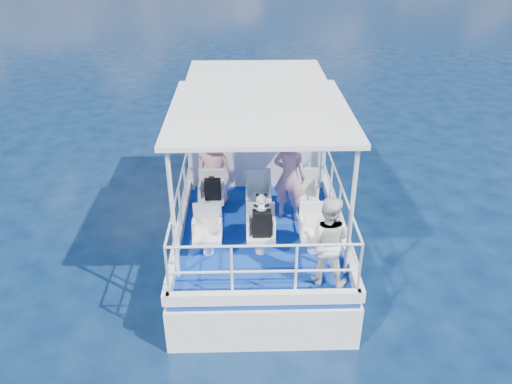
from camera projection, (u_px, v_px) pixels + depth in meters
ground at (259, 256)px, 9.99m from camera, size 2000.00×2000.00×0.00m
hull at (257, 229)px, 10.86m from camera, size 3.00×7.00×1.60m
deck at (257, 195)px, 10.45m from camera, size 2.90×6.90×0.10m
cabin at (256, 121)px, 11.04m from camera, size 2.85×2.00×2.20m
canopy at (260, 110)px, 8.30m from camera, size 3.00×3.20×0.08m
canopy_posts at (259, 173)px, 8.80m from camera, size 2.77×2.97×2.20m
railings at (260, 211)px, 8.81m from camera, size 2.84×3.59×1.00m
seat_port_fwd at (212, 205)px, 9.62m from camera, size 0.48×0.46×0.38m
seat_center_fwd at (258, 204)px, 9.64m from camera, size 0.48×0.46×0.38m
seat_stbd_fwd at (305, 204)px, 9.66m from camera, size 0.48×0.46×0.38m
seat_port_aft at (208, 244)px, 8.48m from camera, size 0.48×0.46×0.38m
seat_center_aft at (261, 243)px, 8.50m from camera, size 0.48×0.46×0.38m
seat_stbd_aft at (313, 242)px, 8.52m from camera, size 0.48×0.46×0.38m
passenger_port_fwd at (215, 169)px, 9.77m from camera, size 0.64×0.55×1.44m
passenger_stbd_fwd at (290, 177)px, 9.19m from camera, size 0.74×0.62×1.71m
passenger_stbd_aft at (327, 241)px, 7.55m from camera, size 0.87×0.77×1.51m
backpack_port at (213, 189)px, 9.36m from camera, size 0.31×0.17×0.40m
backpack_center at (262, 224)px, 8.24m from camera, size 0.31×0.18×0.47m
compact_camera at (212, 178)px, 9.25m from camera, size 0.10×0.06×0.06m
panda at (261, 202)px, 8.07m from camera, size 0.21×0.18×0.33m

